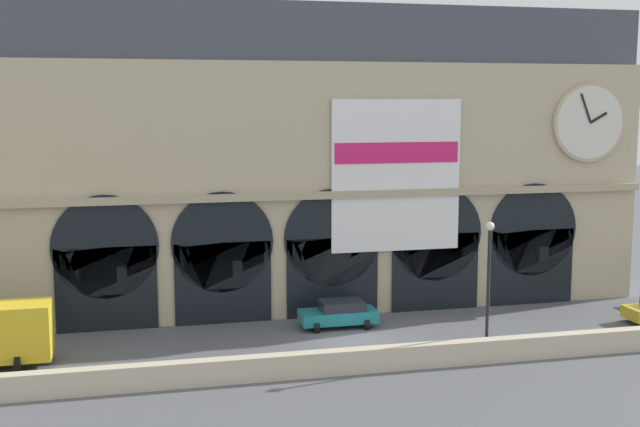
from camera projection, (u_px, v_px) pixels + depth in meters
ground_plane at (355, 340)px, 43.17m from camera, size 200.00×200.00×0.00m
quay_parapet_wall at (383, 359)px, 38.26m from camera, size 90.00×0.70×1.16m
station_building at (324, 164)px, 48.93m from camera, size 40.42×4.98×18.51m
car_center at (339, 313)px, 45.52m from camera, size 4.40×2.22×1.55m
street_lamp_quayside at (489, 271)px, 39.80m from camera, size 0.44×0.44×6.90m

